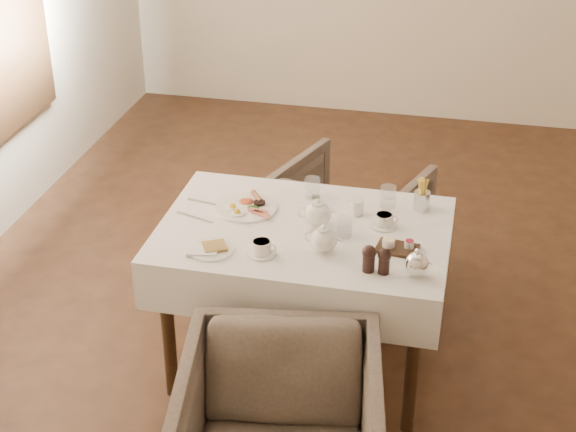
# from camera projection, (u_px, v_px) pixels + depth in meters

# --- Properties ---
(table) EXTENTS (1.28, 0.88, 0.75)m
(table) POSITION_uv_depth(u_px,v_px,m) (304.00, 251.00, 3.95)
(table) COLOR black
(table) RESTS_ON ground
(armchair_far) EXTENTS (0.91, 0.93, 0.67)m
(armchair_far) POSITION_uv_depth(u_px,v_px,m) (347.00, 225.00, 4.77)
(armchair_far) COLOR #493F35
(armchair_far) RESTS_ON ground
(breakfast_plate) EXTENTS (0.28, 0.28, 0.04)m
(breakfast_plate) POSITION_uv_depth(u_px,v_px,m) (247.00, 207.00, 4.05)
(breakfast_plate) COLOR white
(breakfast_plate) RESTS_ON table
(side_plate) EXTENTS (0.20, 0.19, 0.02)m
(side_plate) POSITION_uv_depth(u_px,v_px,m) (210.00, 249.00, 3.72)
(side_plate) COLOR white
(side_plate) RESTS_ON table
(teapot_centre) EXTENTS (0.19, 0.16, 0.13)m
(teapot_centre) POSITION_uv_depth(u_px,v_px,m) (318.00, 212.00, 3.89)
(teapot_centre) COLOR white
(teapot_centre) RESTS_ON table
(teapot_front) EXTENTS (0.17, 0.14, 0.13)m
(teapot_front) POSITION_uv_depth(u_px,v_px,m) (324.00, 238.00, 3.69)
(teapot_front) COLOR white
(teapot_front) RESTS_ON table
(creamer) EXTENTS (0.06, 0.06, 0.07)m
(creamer) POSITION_uv_depth(u_px,v_px,m) (357.00, 207.00, 3.99)
(creamer) COLOR white
(creamer) RESTS_ON table
(teacup_near) EXTENTS (0.13, 0.13, 0.06)m
(teacup_near) POSITION_uv_depth(u_px,v_px,m) (262.00, 248.00, 3.69)
(teacup_near) COLOR white
(teacup_near) RESTS_ON table
(teacup_far) EXTENTS (0.12, 0.12, 0.06)m
(teacup_far) POSITION_uv_depth(u_px,v_px,m) (384.00, 221.00, 3.90)
(teacup_far) COLOR white
(teacup_far) RESTS_ON table
(glass_left) EXTENTS (0.09, 0.09, 0.10)m
(glass_left) POSITION_uv_depth(u_px,v_px,m) (312.00, 188.00, 4.12)
(glass_left) COLOR silver
(glass_left) RESTS_ON table
(glass_mid) EXTENTS (0.08, 0.08, 0.09)m
(glass_mid) POSITION_uv_depth(u_px,v_px,m) (345.00, 227.00, 3.81)
(glass_mid) COLOR silver
(glass_mid) RESTS_ON table
(glass_right) EXTENTS (0.07, 0.07, 0.10)m
(glass_right) POSITION_uv_depth(u_px,v_px,m) (388.00, 197.00, 4.05)
(glass_right) COLOR silver
(glass_right) RESTS_ON table
(condiment_board) EXTENTS (0.19, 0.14, 0.04)m
(condiment_board) POSITION_uv_depth(u_px,v_px,m) (397.00, 247.00, 3.73)
(condiment_board) COLOR black
(condiment_board) RESTS_ON table
(pepper_mill_left) EXTENTS (0.07, 0.07, 0.12)m
(pepper_mill_left) POSITION_uv_depth(u_px,v_px,m) (369.00, 258.00, 3.56)
(pepper_mill_left) COLOR black
(pepper_mill_left) RESTS_ON table
(pepper_mill_right) EXTENTS (0.06, 0.06, 0.11)m
(pepper_mill_right) POSITION_uv_depth(u_px,v_px,m) (384.00, 261.00, 3.55)
(pepper_mill_right) COLOR black
(pepper_mill_right) RESTS_ON table
(silver_pot) EXTENTS (0.14, 0.12, 0.13)m
(silver_pot) POSITION_uv_depth(u_px,v_px,m) (417.00, 262.00, 3.53)
(silver_pot) COLOR white
(silver_pot) RESTS_ON table
(fries_cup) EXTENTS (0.08, 0.08, 0.16)m
(fries_cup) POSITION_uv_depth(u_px,v_px,m) (422.00, 196.00, 4.01)
(fries_cup) COLOR silver
(fries_cup) RESTS_ON table
(cutlery_fork) EXTENTS (0.19, 0.05, 0.00)m
(cutlery_fork) POSITION_uv_depth(u_px,v_px,m) (206.00, 203.00, 4.10)
(cutlery_fork) COLOR silver
(cutlery_fork) RESTS_ON table
(cutlery_knife) EXTENTS (0.19, 0.07, 0.00)m
(cutlery_knife) POSITION_uv_depth(u_px,v_px,m) (195.00, 218.00, 3.97)
(cutlery_knife) COLOR silver
(cutlery_knife) RESTS_ON table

